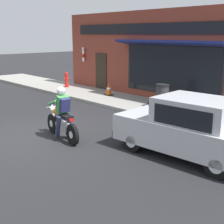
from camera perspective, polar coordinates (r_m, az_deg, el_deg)
ground_plane at (r=10.06m, az=-13.62°, el=-4.34°), size 80.00×80.00×0.00m
sidewalk_curb at (r=15.49m, az=-1.55°, el=2.75°), size 2.60×22.00×0.14m
storefront_building at (r=15.19m, az=6.92°, el=10.19°), size 1.25×11.68×4.20m
motorcycle_with_rider at (r=9.51m, az=-9.14°, el=-0.94°), size 0.65×2.01×1.62m
car_hatchback at (r=8.26m, az=13.90°, el=-2.85°), size 1.90×3.89×1.57m
trash_bin at (r=13.05m, az=9.18°, el=2.96°), size 0.56×0.56×0.98m
traffic_cone at (r=15.57m, az=-0.62°, el=4.16°), size 0.36×0.36×0.60m
fire_hydrant at (r=18.16m, az=-8.30°, el=5.89°), size 0.36×0.24×0.88m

